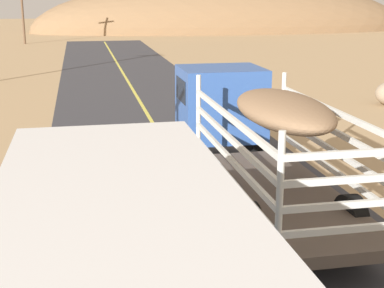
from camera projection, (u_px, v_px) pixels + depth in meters
The scene contains 3 objects.
livestock_truck at pixel (240, 119), 15.30m from camera, with size 2.53×9.70×3.02m.
power_pole_far at pixel (22, 5), 57.33m from camera, with size 2.20×0.24×7.34m.
distant_hill at pixel (227, 31), 79.13m from camera, with size 54.21×18.23×13.87m, color olive.
Camera 1 is at (-2.79, -3.37, 5.11)m, focal length 52.36 mm.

